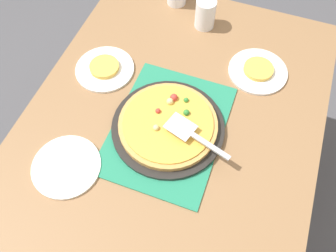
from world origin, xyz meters
name	(u,v)px	position (x,y,z in m)	size (l,w,h in m)	color
ground_plane	(168,200)	(0.00, 0.00, 0.00)	(8.00, 8.00, 0.00)	#4C4C51
dining_table	(168,144)	(0.00, 0.00, 0.64)	(1.40, 1.00, 0.75)	olive
placemat	(168,129)	(0.00, 0.00, 0.75)	(0.48, 0.36, 0.01)	#237F5B
pizza_pan	(168,127)	(0.00, 0.00, 0.76)	(0.38, 0.38, 0.01)	black
pizza	(168,124)	(0.00, 0.00, 0.78)	(0.33, 0.33, 0.05)	tan
plate_near_left	(105,69)	(-0.16, -0.31, 0.76)	(0.22, 0.22, 0.01)	white
plate_far_right	(258,71)	(-0.35, 0.23, 0.76)	(0.22, 0.22, 0.01)	white
plate_side	(66,166)	(0.24, -0.26, 0.76)	(0.22, 0.22, 0.01)	white
served_slice_left	(104,67)	(-0.16, -0.31, 0.77)	(0.11, 0.11, 0.02)	#EAB747
served_slice_right	(259,69)	(-0.35, 0.23, 0.77)	(0.11, 0.11, 0.02)	#EAB747
cup_far	(205,14)	(-0.51, -0.03, 0.81)	(0.08, 0.08, 0.12)	white
pizza_server	(193,135)	(0.03, 0.09, 0.82)	(0.11, 0.23, 0.01)	silver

